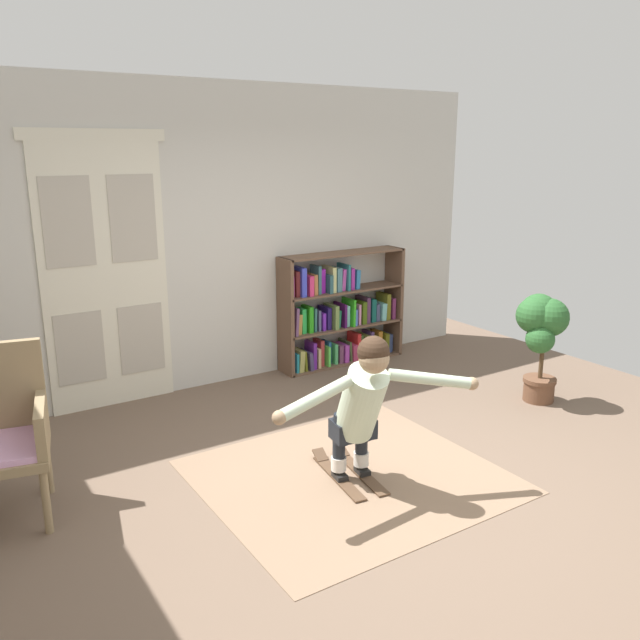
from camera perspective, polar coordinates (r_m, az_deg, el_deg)
ground_plane at (r=4.76m, az=5.63°, el=-14.16°), size 7.20×7.20×0.00m
back_wall at (r=6.45m, az=-8.61°, el=7.14°), size 6.00×0.10×2.90m
double_door at (r=6.05m, az=-18.25°, el=3.94°), size 1.22×0.05×2.45m
rug at (r=4.84m, az=2.62°, el=-13.47°), size 2.04×1.87×0.01m
bookshelf at (r=7.05m, az=1.70°, el=0.36°), size 1.46×0.30×1.22m
potted_plant at (r=6.25m, az=18.75°, el=-0.63°), size 0.48×0.44×1.02m
skis_pair at (r=4.86m, az=2.47°, el=-13.12°), size 0.38×0.76×0.07m
person_skier at (r=4.43m, az=3.74°, el=-6.97°), size 1.48×0.69×1.06m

